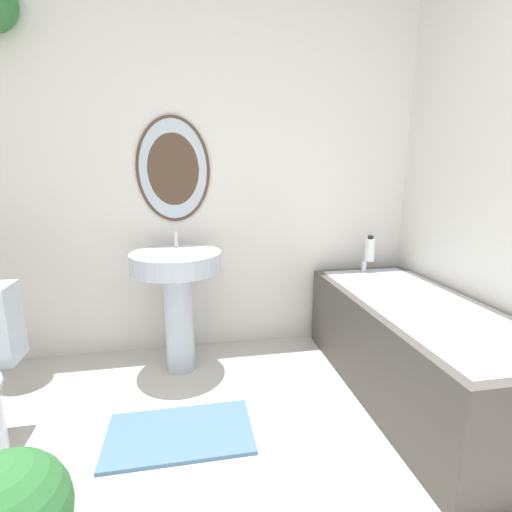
# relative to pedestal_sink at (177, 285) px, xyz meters

# --- Properties ---
(wall_back) EXTENTS (2.95, 0.31, 2.40)m
(wall_back) POSITION_rel_pedestal_sink_xyz_m (0.16, 0.33, 0.70)
(wall_back) COLOR silver
(wall_back) RESTS_ON ground_plane
(pedestal_sink) EXTENTS (0.54, 0.54, 0.87)m
(pedestal_sink) POSITION_rel_pedestal_sink_xyz_m (0.00, 0.00, 0.00)
(pedestal_sink) COLOR silver
(pedestal_sink) RESTS_ON ground_plane
(bathtub) EXTENTS (0.67, 1.54, 0.62)m
(bathtub) POSITION_rel_pedestal_sink_xyz_m (1.30, -0.51, -0.28)
(bathtub) COLOR #4C4742
(bathtub) RESTS_ON ground_plane
(shampoo_bottle) EXTENTS (0.07, 0.07, 0.18)m
(shampoo_bottle) POSITION_rel_pedestal_sink_xyz_m (1.34, 0.16, 0.14)
(shampoo_bottle) COLOR white
(shampoo_bottle) RESTS_ON bathtub
(bath_mat) EXTENTS (0.69, 0.39, 0.02)m
(bath_mat) POSITION_rel_pedestal_sink_xyz_m (0.00, -0.63, -0.55)
(bath_mat) COLOR #4C7093
(bath_mat) RESTS_ON ground_plane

